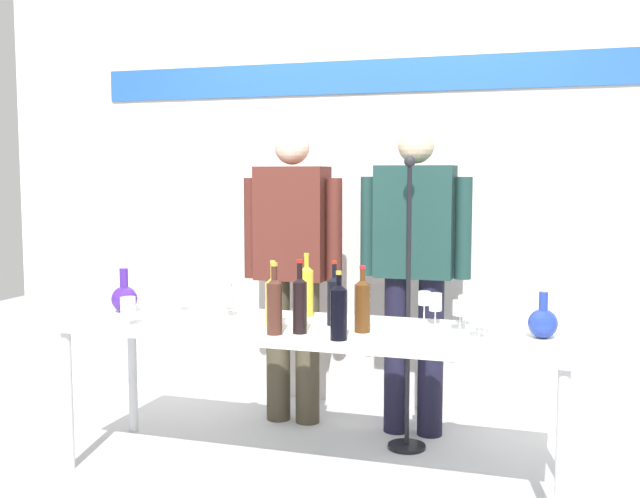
% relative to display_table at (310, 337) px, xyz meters
% --- Properties ---
extents(ground_plane, '(10.00, 10.00, 0.00)m').
position_rel_display_table_xyz_m(ground_plane, '(0.00, 0.00, -0.68)').
color(ground_plane, '#B5B9BD').
extents(back_wall, '(5.18, 0.11, 3.00)m').
position_rel_display_table_xyz_m(back_wall, '(0.00, 1.24, 0.83)').
color(back_wall, silver).
rests_on(back_wall, ground).
extents(display_table, '(2.43, 0.69, 0.73)m').
position_rel_display_table_xyz_m(display_table, '(0.00, 0.00, 0.00)').
color(display_table, silver).
rests_on(display_table, ground).
extents(decanter_blue_left, '(0.14, 0.14, 0.23)m').
position_rel_display_table_xyz_m(decanter_blue_left, '(-1.04, 0.04, 0.13)').
color(decanter_blue_left, '#45218F').
rests_on(decanter_blue_left, display_table).
extents(decanter_blue_right, '(0.13, 0.13, 0.21)m').
position_rel_display_table_xyz_m(decanter_blue_right, '(1.06, 0.04, 0.12)').
color(decanter_blue_right, '#223A9C').
rests_on(decanter_blue_right, display_table).
extents(presenter_left, '(0.59, 0.22, 1.70)m').
position_rel_display_table_xyz_m(presenter_left, '(-0.36, 0.74, 0.29)').
color(presenter_left, '#413A2A').
rests_on(presenter_left, ground).
extents(presenter_right, '(0.61, 0.22, 1.70)m').
position_rel_display_table_xyz_m(presenter_right, '(0.36, 0.74, 0.30)').
color(presenter_right, black).
rests_on(presenter_right, ground).
extents(wine_bottle_0, '(0.07, 0.07, 0.30)m').
position_rel_display_table_xyz_m(wine_bottle_0, '(0.27, -0.07, 0.18)').
color(wine_bottle_0, '#4E2B10').
rests_on(wine_bottle_0, display_table).
extents(wine_bottle_1, '(0.07, 0.07, 0.32)m').
position_rel_display_table_xyz_m(wine_bottle_1, '(-0.10, 0.23, 0.19)').
color(wine_bottle_1, gold).
rests_on(wine_bottle_1, display_table).
extents(wine_bottle_2, '(0.07, 0.07, 0.32)m').
position_rel_display_table_xyz_m(wine_bottle_2, '(-0.09, -0.24, 0.19)').
color(wine_bottle_2, '#45241B').
rests_on(wine_bottle_2, display_table).
extents(wine_bottle_3, '(0.07, 0.07, 0.30)m').
position_rel_display_table_xyz_m(wine_bottle_3, '(0.22, -0.26, 0.18)').
color(wine_bottle_3, black).
rests_on(wine_bottle_3, display_table).
extents(wine_bottle_4, '(0.06, 0.06, 0.34)m').
position_rel_display_table_xyz_m(wine_bottle_4, '(0.01, -0.18, 0.19)').
color(wine_bottle_4, black).
rests_on(wine_bottle_4, display_table).
extents(wine_bottle_5, '(0.07, 0.07, 0.31)m').
position_rel_display_table_xyz_m(wine_bottle_5, '(0.11, 0.04, 0.18)').
color(wine_bottle_5, black).
rests_on(wine_bottle_5, display_table).
extents(wine_bottle_6, '(0.07, 0.07, 0.31)m').
position_rel_display_table_xyz_m(wine_bottle_6, '(-0.16, -0.07, 0.18)').
color(wine_bottle_6, gold).
rests_on(wine_bottle_6, display_table).
extents(wine_glass_left_0, '(0.07, 0.07, 0.14)m').
position_rel_display_table_xyz_m(wine_glass_left_0, '(-0.47, 0.08, 0.16)').
color(wine_glass_left_0, white).
rests_on(wine_glass_left_0, display_table).
extents(wine_glass_left_1, '(0.06, 0.06, 0.15)m').
position_rel_display_table_xyz_m(wine_glass_left_1, '(-0.54, 0.22, 0.16)').
color(wine_glass_left_1, white).
rests_on(wine_glass_left_1, display_table).
extents(wine_glass_left_2, '(0.07, 0.07, 0.14)m').
position_rel_display_table_xyz_m(wine_glass_left_2, '(-0.82, -0.27, 0.15)').
color(wine_glass_left_2, white).
rests_on(wine_glass_left_2, display_table).
extents(wine_glass_left_3, '(0.07, 0.07, 0.14)m').
position_rel_display_table_xyz_m(wine_glass_left_3, '(-0.77, 0.14, 0.15)').
color(wine_glass_left_3, white).
rests_on(wine_glass_left_3, display_table).
extents(wine_glass_right_0, '(0.06, 0.06, 0.16)m').
position_rel_display_table_xyz_m(wine_glass_right_0, '(0.79, -0.05, 0.16)').
color(wine_glass_right_0, white).
rests_on(wine_glass_right_0, display_table).
extents(wine_glass_right_1, '(0.07, 0.07, 0.15)m').
position_rel_display_table_xyz_m(wine_glass_right_1, '(0.70, 0.21, 0.16)').
color(wine_glass_right_1, white).
rests_on(wine_glass_right_1, display_table).
extents(wine_glass_right_2, '(0.07, 0.07, 0.14)m').
position_rel_display_table_xyz_m(wine_glass_right_2, '(0.69, 0.10, 0.16)').
color(wine_glass_right_2, white).
rests_on(wine_glass_right_2, display_table).
extents(wine_glass_right_3, '(0.06, 0.06, 0.15)m').
position_rel_display_table_xyz_m(wine_glass_right_3, '(0.49, 0.28, 0.16)').
color(wine_glass_right_3, white).
rests_on(wine_glass_right_3, display_table).
extents(wine_glass_right_4, '(0.06, 0.06, 0.15)m').
position_rel_display_table_xyz_m(wine_glass_right_4, '(0.56, 0.19, 0.16)').
color(wine_glass_right_4, white).
rests_on(wine_glass_right_4, display_table).
extents(wine_glass_right_5, '(0.06, 0.06, 0.14)m').
position_rel_display_table_xyz_m(wine_glass_right_5, '(0.81, 0.06, 0.15)').
color(wine_glass_right_5, white).
rests_on(wine_glass_right_5, display_table).
extents(microphone_stand, '(0.20, 0.20, 1.54)m').
position_rel_display_table_xyz_m(microphone_stand, '(0.37, 0.49, -0.16)').
color(microphone_stand, black).
rests_on(microphone_stand, ground).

